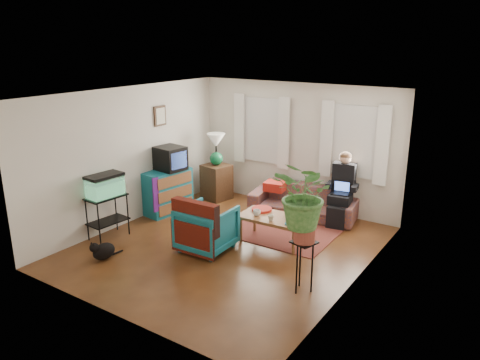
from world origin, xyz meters
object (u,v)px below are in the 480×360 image
Objects in this scene: armchair at (207,226)px; plant_stand at (303,266)px; aquarium_stand at (108,217)px; coffee_table at (273,230)px; side_table at (217,182)px; dresser at (167,191)px; sofa at (303,196)px.

plant_stand is at bearing 168.38° from armchair.
coffee_table is at bearing 34.33° from aquarium_stand.
aquarium_stand is at bearing -176.11° from plant_stand.
side_table is at bearing 87.86° from aquarium_stand.
dresser is (-0.34, -1.24, 0.06)m from side_table.
armchair reaches higher than coffee_table.
armchair reaches higher than side_table.
dresser is 0.84× the size of coffee_table.
sofa is 2.72× the size of side_table.
dresser is 1.16× the size of armchair.
aquarium_stand is at bearing -82.52° from dresser.
plant_stand is (1.16, -1.19, 0.14)m from coffee_table.
coffee_table is at bearing -93.49° from sofa.
coffee_table is (2.56, -0.11, -0.20)m from dresser.
coffee_table is (2.57, 1.44, -0.15)m from aquarium_stand.
dresser is at bearing -159.90° from sofa.
sofa is 2.95m from plant_stand.
aquarium_stand is at bearing -152.52° from coffee_table.
plant_stand is at bearing -47.51° from coffee_table.
plant_stand is at bearing 8.90° from aquarium_stand.
sofa is 1.48m from coffee_table.
plant_stand is (3.73, 0.25, -0.01)m from aquarium_stand.
aquarium_stand is (-0.01, -1.56, -0.05)m from dresser.
sofa is 2.70× the size of aquarium_stand.
aquarium_stand reaches higher than plant_stand.
aquarium_stand reaches higher than side_table.
armchair is (1.76, -0.97, -0.02)m from dresser.
sofa is 2.49× the size of armchair.
aquarium_stand is at bearing 16.41° from armchair.
sofa is 3.78m from aquarium_stand.
aquarium_stand is at bearing -97.15° from side_table.
dresser reaches higher than plant_stand.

